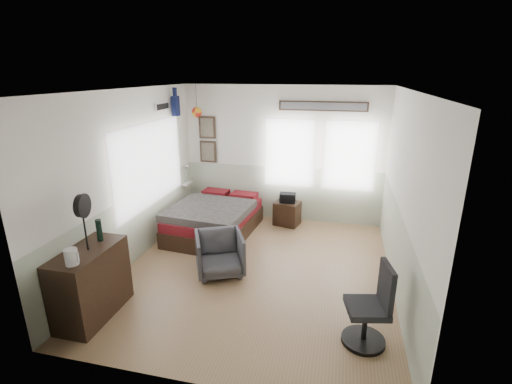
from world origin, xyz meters
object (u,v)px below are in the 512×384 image
Objects in this scene: bed at (214,219)px; task_chair at (371,312)px; dresser at (91,283)px; armchair at (220,254)px; nightstand at (287,213)px.

bed is 2.04× the size of task_chair.
armchair is (1.21, 1.33, -0.13)m from dresser.
dresser reaches higher than nightstand.
armchair reaches higher than nightstand.
dresser reaches higher than bed.
dresser reaches higher than armchair.
bed is 2.77m from dresser.
bed is 3.62m from task_chair.
task_chair is at bearing -36.65° from bed.
dresser is 1.42× the size of armchair.
task_chair reaches higher than armchair.
nightstand is (1.26, 0.76, -0.06)m from bed.
task_chair is (2.12, -1.07, 0.08)m from armchair.
armchair is at bearing 47.73° from dresser.
bed is at bearing -136.09° from nightstand.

